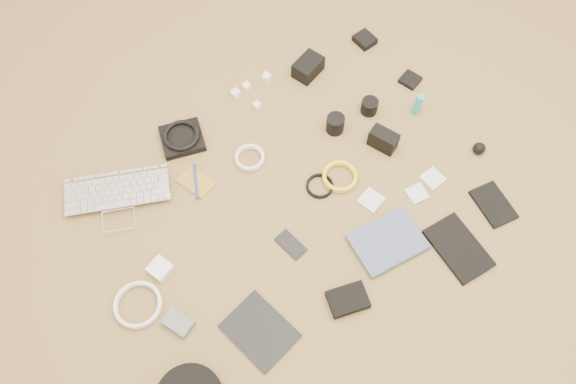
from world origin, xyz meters
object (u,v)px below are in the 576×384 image
laptop (119,204)px  tablet (260,331)px  phone (291,245)px  paperback (402,263)px  dslr_camera (308,67)px

laptop → tablet: 0.68m
laptop → phone: laptop is taller
tablet → paperback: (0.52, -0.07, 0.01)m
dslr_camera → paperback: size_ratio=0.51×
dslr_camera → tablet: bearing=-151.5°
dslr_camera → phone: bearing=-147.6°
laptop → paperback: size_ratio=1.58×
tablet → phone: tablet is taller
laptop → tablet: laptop is taller
paperback → laptop: bearing=49.2°
tablet → paperback: size_ratio=0.92×
tablet → paperback: bearing=-20.5°
laptop → dslr_camera: bearing=31.2°
phone → paperback: 0.38m
laptop → paperback: 1.01m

